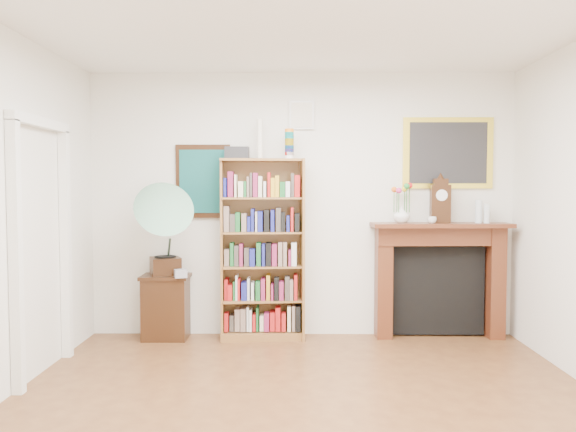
# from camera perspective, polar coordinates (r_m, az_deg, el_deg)

# --- Properties ---
(room) EXTENTS (4.51, 5.01, 2.81)m
(room) POSITION_cam_1_polar(r_m,az_deg,el_deg) (3.50, 2.02, -0.19)
(room) COLOR #532F19
(room) RESTS_ON ground
(door_casing) EXTENTS (0.08, 1.02, 2.17)m
(door_casing) POSITION_cam_1_polar(r_m,az_deg,el_deg) (5.16, -23.67, -0.95)
(door_casing) COLOR white
(door_casing) RESTS_ON left_wall
(teal_poster) EXTENTS (0.58, 0.04, 0.78)m
(teal_poster) POSITION_cam_1_polar(r_m,az_deg,el_deg) (6.05, -8.62, 3.50)
(teal_poster) COLOR black
(teal_poster) RESTS_ON back_wall
(small_picture) EXTENTS (0.26, 0.04, 0.30)m
(small_picture) POSITION_cam_1_polar(r_m,az_deg,el_deg) (6.02, 1.40, 10.21)
(small_picture) COLOR white
(small_picture) RESTS_ON back_wall
(gilt_painting) EXTENTS (0.95, 0.04, 0.75)m
(gilt_painting) POSITION_cam_1_polar(r_m,az_deg,el_deg) (6.21, 15.93, 6.17)
(gilt_painting) COLOR yellow
(gilt_painting) RESTS_ON back_wall
(bookshelf) EXTENTS (0.89, 0.38, 2.17)m
(bookshelf) POSITION_cam_1_polar(r_m,az_deg,el_deg) (5.86, -2.66, -2.32)
(bookshelf) COLOR brown
(bookshelf) RESTS_ON floor
(side_cabinet) EXTENTS (0.49, 0.36, 0.67)m
(side_cabinet) POSITION_cam_1_polar(r_m,az_deg,el_deg) (6.08, -12.30, -9.01)
(side_cabinet) COLOR black
(side_cabinet) RESTS_ON floor
(fireplace) EXTENTS (1.45, 0.37, 1.22)m
(fireplace) POSITION_cam_1_polar(r_m,az_deg,el_deg) (6.15, 15.08, -5.27)
(fireplace) COLOR #471A10
(fireplace) RESTS_ON floor
(gramophone) EXTENTS (0.81, 0.89, 0.96)m
(gramophone) POSITION_cam_1_polar(r_m,az_deg,el_deg) (5.84, -12.75, -0.78)
(gramophone) COLOR black
(gramophone) RESTS_ON side_cabinet
(cd_stack) EXTENTS (0.15, 0.15, 0.08)m
(cd_stack) POSITION_cam_1_polar(r_m,az_deg,el_deg) (5.83, -10.86, -5.75)
(cd_stack) COLOR #B9B8C6
(cd_stack) RESTS_ON side_cabinet
(mantel_clock) EXTENTS (0.20, 0.12, 0.46)m
(mantel_clock) POSITION_cam_1_polar(r_m,az_deg,el_deg) (6.06, 15.21, 1.42)
(mantel_clock) COLOR black
(mantel_clock) RESTS_ON fireplace
(flower_vase) EXTENTS (0.19, 0.19, 0.17)m
(flower_vase) POSITION_cam_1_polar(r_m,az_deg,el_deg) (5.97, 11.46, 0.15)
(flower_vase) COLOR white
(flower_vase) RESTS_ON fireplace
(teacup) EXTENTS (0.11, 0.11, 0.07)m
(teacup) POSITION_cam_1_polar(r_m,az_deg,el_deg) (5.95, 14.42, -0.40)
(teacup) COLOR silver
(teacup) RESTS_ON fireplace
(bottle_left) EXTENTS (0.07, 0.07, 0.24)m
(bottle_left) POSITION_cam_1_polar(r_m,az_deg,el_deg) (6.17, 18.79, 0.44)
(bottle_left) COLOR silver
(bottle_left) RESTS_ON fireplace
(bottle_right) EXTENTS (0.06, 0.06, 0.20)m
(bottle_right) POSITION_cam_1_polar(r_m,az_deg,el_deg) (6.17, 19.56, 0.24)
(bottle_right) COLOR silver
(bottle_right) RESTS_ON fireplace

